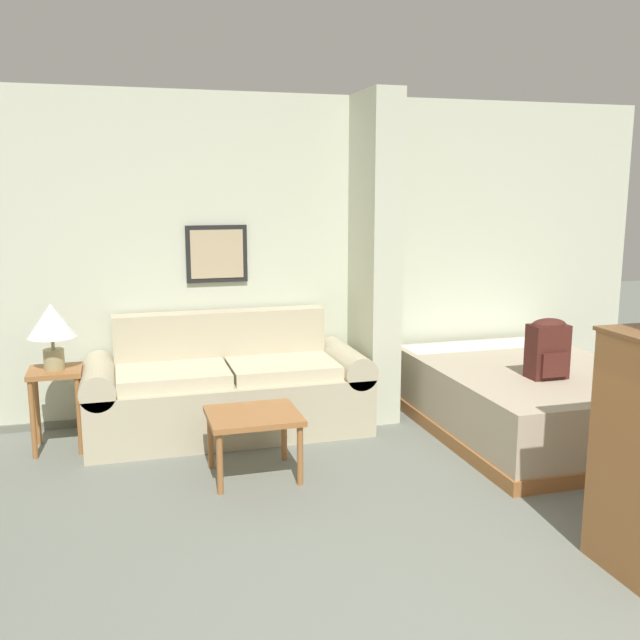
% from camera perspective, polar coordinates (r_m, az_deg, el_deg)
% --- Properties ---
extents(wall_back, '(6.51, 0.16, 2.60)m').
position_cam_1_polar(wall_back, '(5.96, -2.52, 5.08)').
color(wall_back, beige).
rests_on(wall_back, ground_plane).
extents(wall_partition_pillar, '(0.24, 0.63, 2.60)m').
position_cam_1_polar(wall_partition_pillar, '(5.78, 4.37, 4.95)').
color(wall_partition_pillar, beige).
rests_on(wall_partition_pillar, ground_plane).
extents(couch, '(2.14, 0.84, 0.90)m').
position_cam_1_polar(couch, '(5.56, -7.41, -5.54)').
color(couch, '#B7AD8E').
rests_on(couch, ground_plane).
extents(coffee_table, '(0.59, 0.52, 0.43)m').
position_cam_1_polar(coffee_table, '(4.68, -5.35, -8.10)').
color(coffee_table, '#996033').
rests_on(coffee_table, ground_plane).
extents(side_table, '(0.37, 0.37, 0.59)m').
position_cam_1_polar(side_table, '(5.43, -20.37, -5.03)').
color(side_table, '#996033').
rests_on(side_table, ground_plane).
extents(table_lamp, '(0.34, 0.34, 0.47)m').
position_cam_1_polar(table_lamp, '(5.34, -20.68, -0.31)').
color(table_lamp, tan).
rests_on(table_lamp, side_table).
extents(bed, '(1.51, 2.07, 0.52)m').
position_cam_1_polar(bed, '(5.76, 16.35, -6.02)').
color(bed, '#996033').
rests_on(bed, ground_plane).
extents(backpack, '(0.27, 0.20, 0.43)m').
position_cam_1_polar(backpack, '(5.34, 17.77, -2.11)').
color(backpack, '#471E19').
rests_on(backpack, bed).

